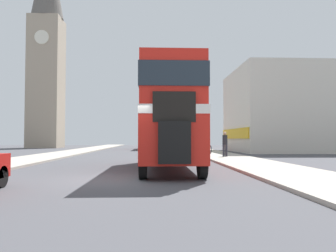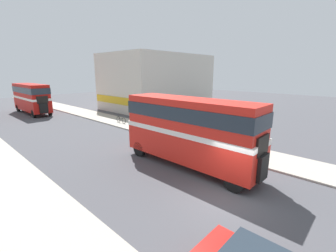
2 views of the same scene
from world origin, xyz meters
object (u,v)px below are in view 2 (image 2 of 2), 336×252
bicycle_on_pavement (121,120)px  double_decker_bus (189,127)px  pedestrian_walking (152,120)px  bus_distant (31,96)px

bicycle_on_pavement → double_decker_bus: bearing=-107.6°
bicycle_on_pavement → pedestrian_walking: bearing=-87.3°
pedestrian_walking → bicycle_on_pavement: bearing=92.7°
double_decker_bus → pedestrian_walking: (4.53, 8.36, -1.50)m
bus_distant → double_decker_bus: bearing=-88.9°
pedestrian_walking → bicycle_on_pavement: size_ratio=1.02×
double_decker_bus → bicycle_on_pavement: bearing=72.4°
bus_distant → bicycle_on_pavement: (4.83, -15.37, -2.10)m
pedestrian_walking → bicycle_on_pavement: (-0.24, 5.12, -0.65)m
bus_distant → pedestrian_walking: (5.07, -20.49, -1.44)m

